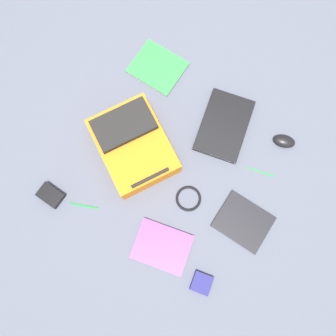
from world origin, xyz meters
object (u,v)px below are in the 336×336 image
object	(u,v)px
backpack	(133,145)
laptop	(224,125)
book_red	(158,68)
cable_coil	(188,199)
book_manual	(243,222)
power_brick	(51,195)
pen_blue	(261,172)
earbud_pouch	(202,283)
computer_mouse	(284,141)
book_comic	(162,247)
pen_black	(84,206)

from	to	relation	value
backpack	laptop	world-z (taller)	backpack
book_red	cable_coil	bearing A→B (deg)	-139.57
laptop	book_manual	distance (m)	0.48
power_brick	pen_blue	xyz separation A→B (m)	(0.57, -0.84, -0.01)
book_manual	pen_blue	size ratio (longest dim) A/B	1.95
book_manual	book_red	size ratio (longest dim) A/B	0.95
book_manual	earbud_pouch	bearing A→B (deg)	171.64
book_manual	cable_coil	world-z (taller)	book_manual
pen_blue	computer_mouse	bearing A→B (deg)	-10.86
book_red	backpack	bearing A→B (deg)	-166.87
book_manual	cable_coil	size ratio (longest dim) A/B	2.12
backpack	book_comic	world-z (taller)	backpack
backpack	pen_blue	distance (m)	0.63
laptop	pen_black	distance (m)	0.79
book_manual	earbud_pouch	size ratio (longest dim) A/B	2.99
laptop	power_brick	world-z (taller)	power_brick
book_comic	computer_mouse	world-z (taller)	computer_mouse
laptop	book_manual	bearing A→B (deg)	-143.26
cable_coil	computer_mouse	bearing A→B (deg)	-31.41
cable_coil	book_red	bearing A→B (deg)	40.43
cable_coil	pen_blue	distance (m)	0.38
book_comic	cable_coil	xyz separation A→B (m)	(0.26, -0.01, -0.00)
book_manual	power_brick	xyz separation A→B (m)	(-0.32, 0.86, 0.01)
power_brick	pen_blue	size ratio (longest dim) A/B	0.87
cable_coil	power_brick	world-z (taller)	power_brick
laptop	cable_coil	xyz separation A→B (m)	(-0.41, -0.01, -0.01)
book_manual	computer_mouse	distance (m)	0.45
book_red	book_manual	bearing A→B (deg)	-124.86
laptop	earbud_pouch	distance (m)	0.76
book_manual	power_brick	world-z (taller)	power_brick
book_red	earbud_pouch	xyz separation A→B (m)	(-0.84, -0.68, 0.00)
cable_coil	power_brick	bearing A→B (deg)	116.58
laptop	cable_coil	world-z (taller)	laptop
computer_mouse	pen_blue	distance (m)	0.19
book_red	pen_black	size ratio (longest dim) A/B	1.97
book_manual	book_red	xyz separation A→B (m)	(0.51, 0.73, -0.00)
book_comic	earbud_pouch	xyz separation A→B (m)	(-0.06, -0.23, 0.00)
backpack	earbud_pouch	xyz separation A→B (m)	(-0.41, -0.58, -0.06)
book_comic	earbud_pouch	distance (m)	0.24
power_brick	earbud_pouch	size ratio (longest dim) A/B	1.33
book_manual	computer_mouse	world-z (taller)	computer_mouse
backpack	laptop	size ratio (longest dim) A/B	1.38
pen_black	pen_blue	size ratio (longest dim) A/B	1.04
book_red	pen_blue	world-z (taller)	book_red
laptop	power_brick	xyz separation A→B (m)	(-0.70, 0.58, 0.00)
book_red	pen_blue	size ratio (longest dim) A/B	2.05
cable_coil	pen_black	size ratio (longest dim) A/B	0.89
pen_blue	earbud_pouch	world-z (taller)	earbud_pouch
book_comic	pen_blue	xyz separation A→B (m)	(0.54, -0.26, -0.01)
book_comic	book_red	distance (m)	0.90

